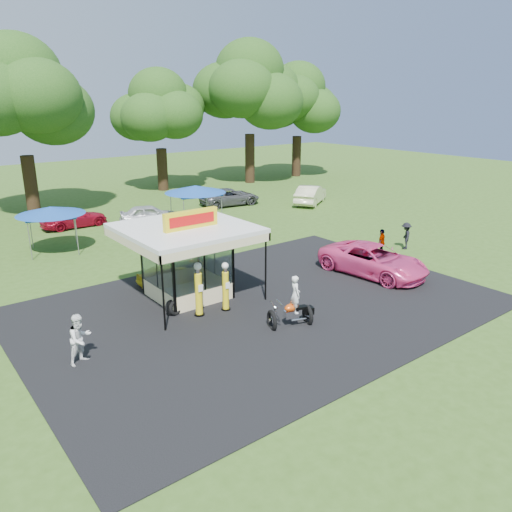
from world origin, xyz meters
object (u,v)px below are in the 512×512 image
at_px(a_frame_sign, 392,263).
at_px(tent_east, 195,189).
at_px(bg_car_b, 74,218).
at_px(tent_west, 51,211).
at_px(gas_station_kiosk, 187,260).
at_px(bg_car_e, 310,194).
at_px(bg_car_d, 230,197).
at_px(gas_pump_right, 226,288).
at_px(motorcycle, 293,306).
at_px(pink_sedan, 373,260).
at_px(spectator_west, 80,339).
at_px(bg_car_c, 149,215).
at_px(spectator_east_b, 382,242).
at_px(kiosk_car, 165,274).
at_px(gas_pump_left, 199,291).
at_px(spectator_east_a, 406,236).

relative_size(a_frame_sign, tent_east, 0.25).
bearing_deg(a_frame_sign, bg_car_b, 99.59).
bearing_deg(tent_east, tent_west, 179.15).
relative_size(gas_station_kiosk, bg_car_e, 1.10).
xyz_separation_m(bg_car_d, tent_west, (-15.90, -4.53, 1.76)).
bearing_deg(gas_station_kiosk, tent_east, 57.02).
xyz_separation_m(gas_pump_right, motorcycle, (1.30, -2.91, -0.19)).
bearing_deg(pink_sedan, bg_car_e, 50.03).
bearing_deg(spectator_west, bg_car_c, 36.62).
bearing_deg(bg_car_c, bg_car_d, -57.99).
height_order(pink_sedan, spectator_east_b, spectator_east_b).
xyz_separation_m(a_frame_sign, spectator_east_b, (1.91, 2.25, 0.26)).
xyz_separation_m(bg_car_b, tent_east, (6.85, -5.29, 2.02)).
height_order(gas_station_kiosk, kiosk_car, gas_station_kiosk).
xyz_separation_m(kiosk_car, spectator_east_b, (12.07, -3.66, 0.32)).
xyz_separation_m(a_frame_sign, tent_east, (-3.10, 14.58, 2.15)).
bearing_deg(spectator_west, tent_west, 56.33).
relative_size(gas_station_kiosk, kiosk_car, 1.92).
relative_size(gas_pump_right, a_frame_sign, 2.08).
relative_size(gas_station_kiosk, spectator_west, 2.96).
relative_size(gas_station_kiosk, bg_car_d, 1.05).
bearing_deg(spectator_west, kiosk_car, 20.38).
xyz_separation_m(gas_pump_left, spectator_east_a, (15.03, 0.65, -0.32)).
bearing_deg(tent_east, motorcycle, -108.06).
xyz_separation_m(pink_sedan, spectator_east_a, (5.18, 1.79, 0.02)).
height_order(spectator_east_b, tent_east, tent_east).
relative_size(spectator_west, bg_car_d, 0.36).
xyz_separation_m(motorcycle, tent_east, (5.26, 16.14, 1.82)).
xyz_separation_m(gas_station_kiosk, bg_car_d, (13.21, 15.55, -1.07)).
xyz_separation_m(spectator_west, spectator_east_b, (18.06, 1.51, -0.12)).
bearing_deg(bg_car_d, kiosk_car, 143.41).
distance_m(gas_pump_right, tent_west, 13.82).
distance_m(gas_station_kiosk, tent_east, 12.99).
xyz_separation_m(gas_station_kiosk, gas_pump_left, (-0.72, -2.14, -0.64)).
xyz_separation_m(tent_west, tent_east, (9.75, -0.14, 0.21)).
height_order(gas_pump_right, bg_car_b, gas_pump_right).
relative_size(bg_car_b, tent_west, 1.16).
height_order(motorcycle, spectator_west, motorcycle).
relative_size(bg_car_b, bg_car_d, 0.89).
height_order(bg_car_b, bg_car_e, bg_car_e).
relative_size(motorcycle, kiosk_car, 0.79).
bearing_deg(bg_car_b, tent_east, -129.37).
distance_m(bg_car_d, tent_west, 16.63).
height_order(gas_pump_left, spectator_west, gas_pump_left).
relative_size(spectator_east_b, tent_west, 0.41).
distance_m(bg_car_b, tent_east, 8.89).
relative_size(spectator_east_b, bg_car_b, 0.35).
bearing_deg(spectator_east_b, pink_sedan, 10.00).
bearing_deg(tent_west, bg_car_b, 60.57).
bearing_deg(a_frame_sign, kiosk_car, 132.78).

